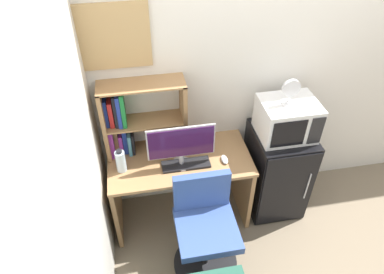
% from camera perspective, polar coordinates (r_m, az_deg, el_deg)
% --- Properties ---
extents(wall_back, '(6.40, 0.04, 2.60)m').
position_cam_1_polar(wall_back, '(3.29, 21.13, 10.52)').
color(wall_back, silver).
rests_on(wall_back, ground_plane).
extents(desk, '(1.20, 0.59, 0.74)m').
position_cam_1_polar(desk, '(3.12, -1.92, -6.63)').
color(desk, '#997047').
rests_on(desk, ground_plane).
extents(hutch_bookshelf, '(0.67, 0.23, 0.65)m').
position_cam_1_polar(hutch_bookshelf, '(2.88, -9.77, 2.85)').
color(hutch_bookshelf, '#997047').
rests_on(hutch_bookshelf, desk).
extents(monitor, '(0.54, 0.17, 0.38)m').
position_cam_1_polar(monitor, '(2.77, -1.76, -1.20)').
color(monitor, '#B7B7BC').
rests_on(monitor, desk).
extents(keyboard, '(0.40, 0.13, 0.02)m').
position_cam_1_polar(keyboard, '(2.90, -0.98, -4.45)').
color(keyboard, black).
rests_on(keyboard, desk).
extents(computer_mouse, '(0.05, 0.11, 0.03)m').
position_cam_1_polar(computer_mouse, '(2.94, 5.27, -3.63)').
color(computer_mouse, silver).
rests_on(computer_mouse, desk).
extents(water_bottle, '(0.08, 0.08, 0.21)m').
position_cam_1_polar(water_bottle, '(2.86, -11.46, -3.84)').
color(water_bottle, silver).
rests_on(water_bottle, desk).
extents(mini_fridge, '(0.49, 0.56, 0.87)m').
position_cam_1_polar(mini_fridge, '(3.39, 13.48, -5.23)').
color(mini_fridge, black).
rests_on(mini_fridge, ground_plane).
extents(microwave, '(0.46, 0.39, 0.32)m').
position_cam_1_polar(microwave, '(3.01, 15.16, 2.86)').
color(microwave, silver).
rests_on(microwave, mini_fridge).
extents(desk_fan, '(0.14, 0.11, 0.22)m').
position_cam_1_polar(desk_fan, '(2.84, 15.65, 7.19)').
color(desk_fan, silver).
rests_on(desk_fan, microwave).
extents(desk_chair, '(0.54, 0.54, 0.88)m').
position_cam_1_polar(desk_chair, '(2.91, 2.12, -15.06)').
color(desk_chair, black).
rests_on(desk_chair, ground_plane).
extents(wall_corkboard, '(0.69, 0.02, 0.48)m').
position_cam_1_polar(wall_corkboard, '(2.64, -14.47, 15.26)').
color(wall_corkboard, tan).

